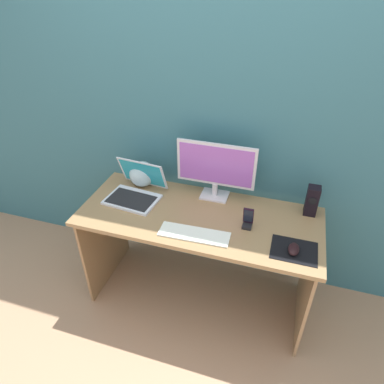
# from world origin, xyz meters

# --- Properties ---
(ground_plane) EXTENTS (8.00, 8.00, 0.00)m
(ground_plane) POSITION_xyz_m (0.00, 0.00, 0.00)
(ground_plane) COLOR tan
(wall_back) EXTENTS (6.00, 0.04, 2.50)m
(wall_back) POSITION_xyz_m (0.00, 0.40, 1.25)
(wall_back) COLOR #386C78
(wall_back) RESTS_ON ground_plane
(desk) EXTENTS (1.50, 0.62, 0.74)m
(desk) POSITION_xyz_m (0.00, 0.00, 0.59)
(desk) COLOR #9C774D
(desk) RESTS_ON ground_plane
(monitor) EXTENTS (0.51, 0.14, 0.39)m
(monitor) POSITION_xyz_m (0.04, 0.23, 0.96)
(monitor) COLOR silver
(monitor) RESTS_ON desk
(speaker_right) EXTENTS (0.07, 0.08, 0.20)m
(speaker_right) POSITION_xyz_m (0.65, 0.22, 0.84)
(speaker_right) COLOR black
(speaker_right) RESTS_ON desk
(laptop) EXTENTS (0.36, 0.35, 0.23)m
(laptop) POSITION_xyz_m (-0.46, 0.07, 0.79)
(laptop) COLOR silver
(laptop) RESTS_ON desk
(fishbowl) EXTENTS (0.18, 0.18, 0.18)m
(fishbowl) POSITION_xyz_m (-0.48, 0.22, 0.83)
(fishbowl) COLOR silver
(fishbowl) RESTS_ON desk
(keyboard_external) EXTENTS (0.42, 0.14, 0.01)m
(keyboard_external) POSITION_xyz_m (0.03, -0.18, 0.75)
(keyboard_external) COLOR white
(keyboard_external) RESTS_ON desk
(mousepad) EXTENTS (0.25, 0.20, 0.00)m
(mousepad) POSITION_xyz_m (0.58, -0.15, 0.74)
(mousepad) COLOR black
(mousepad) RESTS_ON desk
(mouse) EXTENTS (0.07, 0.10, 0.04)m
(mouse) POSITION_xyz_m (0.58, -0.16, 0.76)
(mouse) COLOR black
(mouse) RESTS_ON mousepad
(phone_in_dock) EXTENTS (0.06, 0.06, 0.14)m
(phone_in_dock) POSITION_xyz_m (0.30, -0.02, 0.79)
(phone_in_dock) COLOR black
(phone_in_dock) RESTS_ON desk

